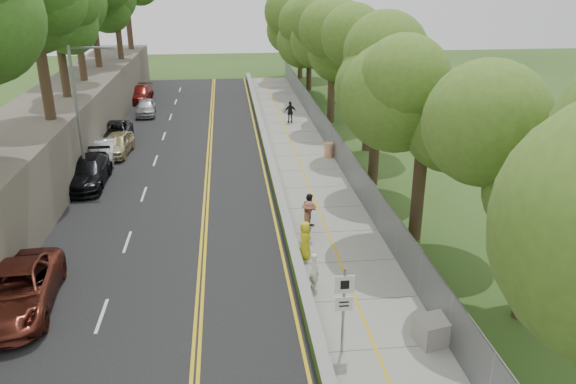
{
  "coord_description": "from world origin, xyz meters",
  "views": [
    {
      "loc": [
        -2.39,
        -17.92,
        11.68
      ],
      "look_at": [
        0.5,
        8.0,
        1.4
      ],
      "focal_mm": 35.0,
      "sensor_mm": 36.0,
      "label": 1
    }
  ],
  "objects_px": {
    "signpost": "(344,302)",
    "concrete_block": "(436,330)",
    "person_far": "(290,112)",
    "painter_0": "(305,240)",
    "streetlight": "(81,107)",
    "construction_barrel": "(329,150)",
    "car_2": "(16,290)"
  },
  "relations": [
    {
      "from": "signpost",
      "to": "streetlight",
      "type": "bearing_deg",
      "value": 124.08
    },
    {
      "from": "signpost",
      "to": "person_far",
      "type": "xyz_separation_m",
      "value": [
        1.75,
        29.94,
        -1.03
      ]
    },
    {
      "from": "concrete_block",
      "to": "car_2",
      "type": "height_order",
      "value": "car_2"
    },
    {
      "from": "painter_0",
      "to": "person_far",
      "type": "bearing_deg",
      "value": 0.17
    },
    {
      "from": "signpost",
      "to": "person_far",
      "type": "relative_size",
      "value": 1.75
    },
    {
      "from": "signpost",
      "to": "painter_0",
      "type": "bearing_deg",
      "value": 92.6
    },
    {
      "from": "concrete_block",
      "to": "car_2",
      "type": "distance_m",
      "value": 15.04
    },
    {
      "from": "concrete_block",
      "to": "car_2",
      "type": "xyz_separation_m",
      "value": [
        -14.6,
        3.56,
        0.36
      ]
    },
    {
      "from": "construction_barrel",
      "to": "person_far",
      "type": "xyz_separation_m",
      "value": [
        -1.5,
        9.41,
        0.4
      ]
    },
    {
      "from": "signpost",
      "to": "car_2",
      "type": "relative_size",
      "value": 0.53
    },
    {
      "from": "person_far",
      "to": "painter_0",
      "type": "bearing_deg",
      "value": 73.68
    },
    {
      "from": "streetlight",
      "to": "painter_0",
      "type": "bearing_deg",
      "value": -42.86
    },
    {
      "from": "signpost",
      "to": "car_2",
      "type": "height_order",
      "value": "signpost"
    },
    {
      "from": "concrete_block",
      "to": "streetlight",
      "type": "bearing_deg",
      "value": 131.34
    },
    {
      "from": "concrete_block",
      "to": "car_2",
      "type": "bearing_deg",
      "value": 166.31
    },
    {
      "from": "streetlight",
      "to": "construction_barrel",
      "type": "height_order",
      "value": "streetlight"
    },
    {
      "from": "streetlight",
      "to": "painter_0",
      "type": "xyz_separation_m",
      "value": [
        11.21,
        -10.41,
        -3.75
      ]
    },
    {
      "from": "streetlight",
      "to": "person_far",
      "type": "relative_size",
      "value": 4.51
    },
    {
      "from": "signpost",
      "to": "concrete_block",
      "type": "relative_size",
      "value": 2.36
    },
    {
      "from": "painter_0",
      "to": "person_far",
      "type": "xyz_separation_m",
      "value": [
        2.05,
        23.33,
        0.04
      ]
    },
    {
      "from": "signpost",
      "to": "car_2",
      "type": "bearing_deg",
      "value": 161.53
    },
    {
      "from": "concrete_block",
      "to": "painter_0",
      "type": "height_order",
      "value": "painter_0"
    },
    {
      "from": "streetlight",
      "to": "construction_barrel",
      "type": "distance_m",
      "value": 15.72
    },
    {
      "from": "construction_barrel",
      "to": "car_2",
      "type": "bearing_deg",
      "value": -131.1
    },
    {
      "from": "construction_barrel",
      "to": "concrete_block",
      "type": "relative_size",
      "value": 0.74
    },
    {
      "from": "streetlight",
      "to": "concrete_block",
      "type": "bearing_deg",
      "value": -48.66
    },
    {
      "from": "car_2",
      "to": "person_far",
      "type": "distance_m",
      "value": 29.25
    },
    {
      "from": "construction_barrel",
      "to": "car_2",
      "type": "distance_m",
      "value": 22.22
    },
    {
      "from": "streetlight",
      "to": "concrete_block",
      "type": "height_order",
      "value": "streetlight"
    },
    {
      "from": "person_far",
      "to": "concrete_block",
      "type": "bearing_deg",
      "value": 81.6
    },
    {
      "from": "concrete_block",
      "to": "construction_barrel",
      "type": "bearing_deg",
      "value": 90.0
    },
    {
      "from": "signpost",
      "to": "concrete_block",
      "type": "bearing_deg",
      "value": 4.12
    }
  ]
}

